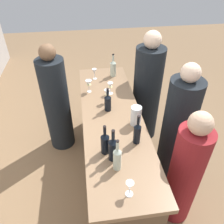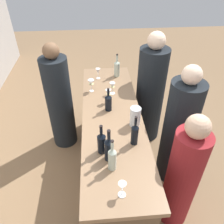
{
  "view_description": "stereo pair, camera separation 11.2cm",
  "coord_description": "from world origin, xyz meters",
  "px_view_note": "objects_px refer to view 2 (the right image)",
  "views": [
    {
      "loc": [
        -1.93,
        0.27,
        2.5
      ],
      "look_at": [
        0.0,
        0.0,
        1.0
      ],
      "focal_mm": 36.29,
      "sensor_mm": 36.0,
      "label": 1
    },
    {
      "loc": [
        -1.94,
        0.16,
        2.5
      ],
      "look_at": [
        0.0,
        0.0,
        1.0
      ],
      "focal_mm": 36.29,
      "sensor_mm": 36.0,
      "label": 2
    }
  ],
  "objects_px": {
    "wine_glass_far_left": "(98,71)",
    "person_left_guest": "(178,133)",
    "person_right_guest": "(150,94)",
    "wine_bottle_rightmost_near_black": "(108,102)",
    "wine_glass_near_center": "(122,187)",
    "wine_bottle_far_right_clear_pale": "(117,68)",
    "wine_bottle_leftmost_clear_pale": "(112,158)",
    "wine_glass_far_center": "(91,83)",
    "person_center_guest": "(182,178)",
    "wine_bottle_center_near_black": "(102,142)",
    "wine_bottle_second_right_near_black": "(135,134)",
    "person_server_behind": "(60,102)",
    "water_pitcher": "(135,117)",
    "wine_glass_near_right": "(108,94)",
    "wine_glass_near_left": "(112,86)",
    "wine_bottle_second_left_near_black": "(109,148)"
  },
  "relations": [
    {
      "from": "wine_bottle_second_left_near_black",
      "to": "wine_bottle_far_right_clear_pale",
      "type": "bearing_deg",
      "value": -8.31
    },
    {
      "from": "wine_glass_near_center",
      "to": "wine_glass_far_left",
      "type": "relative_size",
      "value": 0.95
    },
    {
      "from": "wine_bottle_second_left_near_black",
      "to": "wine_bottle_rightmost_near_black",
      "type": "bearing_deg",
      "value": -3.63
    },
    {
      "from": "wine_bottle_center_near_black",
      "to": "wine_bottle_rightmost_near_black",
      "type": "xyz_separation_m",
      "value": [
        0.63,
        -0.1,
        -0.01
      ]
    },
    {
      "from": "wine_bottle_leftmost_clear_pale",
      "to": "wine_glass_near_left",
      "type": "distance_m",
      "value": 1.16
    },
    {
      "from": "person_left_guest",
      "to": "person_server_behind",
      "type": "bearing_deg",
      "value": -35.85
    },
    {
      "from": "water_pitcher",
      "to": "person_center_guest",
      "type": "relative_size",
      "value": 0.15
    },
    {
      "from": "wine_bottle_second_right_near_black",
      "to": "wine_bottle_rightmost_near_black",
      "type": "bearing_deg",
      "value": 20.53
    },
    {
      "from": "wine_glass_far_center",
      "to": "wine_bottle_rightmost_near_black",
      "type": "bearing_deg",
      "value": -155.78
    },
    {
      "from": "wine_bottle_second_right_near_black",
      "to": "person_center_guest",
      "type": "relative_size",
      "value": 0.22
    },
    {
      "from": "water_pitcher",
      "to": "person_center_guest",
      "type": "xyz_separation_m",
      "value": [
        -0.49,
        -0.4,
        -0.4
      ]
    },
    {
      "from": "wine_bottle_second_right_near_black",
      "to": "person_center_guest",
      "type": "bearing_deg",
      "value": -116.1
    },
    {
      "from": "wine_bottle_center_near_black",
      "to": "wine_bottle_rightmost_near_black",
      "type": "relative_size",
      "value": 1.1
    },
    {
      "from": "water_pitcher",
      "to": "wine_bottle_second_right_near_black",
      "type": "bearing_deg",
      "value": 169.37
    },
    {
      "from": "wine_bottle_second_left_near_black",
      "to": "person_center_guest",
      "type": "bearing_deg",
      "value": -94.2
    },
    {
      "from": "wine_bottle_far_right_clear_pale",
      "to": "wine_glass_near_center",
      "type": "distance_m",
      "value": 1.87
    },
    {
      "from": "wine_bottle_leftmost_clear_pale",
      "to": "person_right_guest",
      "type": "height_order",
      "value": "person_right_guest"
    },
    {
      "from": "wine_bottle_center_near_black",
      "to": "wine_glass_near_center",
      "type": "distance_m",
      "value": 0.47
    },
    {
      "from": "person_left_guest",
      "to": "person_center_guest",
      "type": "bearing_deg",
      "value": 68.65
    },
    {
      "from": "person_left_guest",
      "to": "person_server_behind",
      "type": "height_order",
      "value": "person_left_guest"
    },
    {
      "from": "wine_bottle_far_right_clear_pale",
      "to": "wine_bottle_rightmost_near_black",
      "type": "bearing_deg",
      "value": 167.51
    },
    {
      "from": "wine_bottle_far_right_clear_pale",
      "to": "wine_glass_far_left",
      "type": "relative_size",
      "value": 2.16
    },
    {
      "from": "wine_bottle_leftmost_clear_pale",
      "to": "water_pitcher",
      "type": "relative_size",
      "value": 1.52
    },
    {
      "from": "wine_glass_near_center",
      "to": "water_pitcher",
      "type": "bearing_deg",
      "value": -15.97
    },
    {
      "from": "wine_glass_near_right",
      "to": "person_server_behind",
      "type": "relative_size",
      "value": 0.11
    },
    {
      "from": "wine_glass_far_left",
      "to": "person_server_behind",
      "type": "xyz_separation_m",
      "value": [
        -0.2,
        0.54,
        -0.34
      ]
    },
    {
      "from": "wine_glass_near_right",
      "to": "person_left_guest",
      "type": "relative_size",
      "value": 0.11
    },
    {
      "from": "wine_glass_near_center",
      "to": "wine_glass_far_center",
      "type": "distance_m",
      "value": 1.51
    },
    {
      "from": "wine_bottle_center_near_black",
      "to": "wine_glass_far_left",
      "type": "height_order",
      "value": "wine_bottle_center_near_black"
    },
    {
      "from": "wine_bottle_rightmost_near_black",
      "to": "wine_bottle_far_right_clear_pale",
      "type": "bearing_deg",
      "value": -12.49
    },
    {
      "from": "wine_bottle_second_left_near_black",
      "to": "wine_bottle_second_right_near_black",
      "type": "height_order",
      "value": "wine_bottle_second_left_near_black"
    },
    {
      "from": "wine_bottle_leftmost_clear_pale",
      "to": "wine_bottle_second_right_near_black",
      "type": "xyz_separation_m",
      "value": [
        0.28,
        -0.23,
        -0.0
      ]
    },
    {
      "from": "wine_bottle_second_right_near_black",
      "to": "wine_glass_near_left",
      "type": "distance_m",
      "value": 0.89
    },
    {
      "from": "water_pitcher",
      "to": "person_server_behind",
      "type": "distance_m",
      "value": 1.25
    },
    {
      "from": "water_pitcher",
      "to": "person_left_guest",
      "type": "xyz_separation_m",
      "value": [
        0.08,
        -0.53,
        -0.34
      ]
    },
    {
      "from": "wine_glass_far_center",
      "to": "person_right_guest",
      "type": "distance_m",
      "value": 0.89
    },
    {
      "from": "wine_bottle_rightmost_near_black",
      "to": "wine_bottle_far_right_clear_pale",
      "type": "relative_size",
      "value": 0.87
    },
    {
      "from": "wine_bottle_far_right_clear_pale",
      "to": "person_left_guest",
      "type": "height_order",
      "value": "person_left_guest"
    },
    {
      "from": "wine_bottle_rightmost_near_black",
      "to": "wine_glass_near_center",
      "type": "distance_m",
      "value": 1.08
    },
    {
      "from": "wine_bottle_rightmost_near_black",
      "to": "person_right_guest",
      "type": "bearing_deg",
      "value": -47.3
    },
    {
      "from": "wine_glass_far_left",
      "to": "wine_glass_far_center",
      "type": "height_order",
      "value": "wine_glass_far_center"
    },
    {
      "from": "wine_glass_near_left",
      "to": "wine_glass_near_center",
      "type": "relative_size",
      "value": 1.09
    },
    {
      "from": "wine_glass_far_left",
      "to": "water_pitcher",
      "type": "xyz_separation_m",
      "value": [
        -1.02,
        -0.34,
        -0.0
      ]
    },
    {
      "from": "wine_glass_far_left",
      "to": "person_server_behind",
      "type": "distance_m",
      "value": 0.67
    },
    {
      "from": "person_center_guest",
      "to": "wine_glass_far_center",
      "type": "bearing_deg",
      "value": -47.72
    },
    {
      "from": "wine_glass_far_left",
      "to": "person_left_guest",
      "type": "relative_size",
      "value": 0.1
    },
    {
      "from": "wine_bottle_leftmost_clear_pale",
      "to": "person_right_guest",
      "type": "relative_size",
      "value": 0.2
    },
    {
      "from": "wine_bottle_leftmost_clear_pale",
      "to": "wine_glass_far_center",
      "type": "bearing_deg",
      "value": 7.32
    },
    {
      "from": "wine_bottle_center_near_black",
      "to": "wine_glass_far_left",
      "type": "bearing_deg",
      "value": -0.62
    },
    {
      "from": "person_left_guest",
      "to": "person_right_guest",
      "type": "distance_m",
      "value": 0.8
    }
  ]
}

